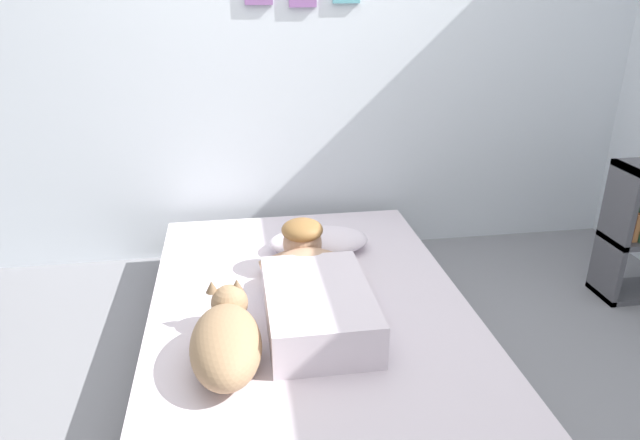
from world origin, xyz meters
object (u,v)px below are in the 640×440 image
object	(u,v)px
bed	(309,325)
pillow	(318,241)
person_lying	(313,288)
coffee_cup	(324,247)
cell_phone	(295,359)
dog	(226,339)

from	to	relation	value
bed	pillow	world-z (taller)	pillow
person_lying	coffee_cup	size ratio (longest dim) A/B	7.36
coffee_cup	person_lying	bearing A→B (deg)	-104.39
bed	cell_phone	size ratio (longest dim) A/B	14.48
bed	cell_phone	bearing A→B (deg)	-104.09
cell_phone	person_lying	bearing A→B (deg)	71.14
person_lying	dog	distance (m)	0.49
bed	person_lying	world-z (taller)	person_lying
person_lying	dog	xyz separation A→B (m)	(-0.37, -0.32, -0.00)
bed	dog	distance (m)	0.60
cell_phone	coffee_cup	bearing A→B (deg)	73.81
pillow	coffee_cup	size ratio (longest dim) A/B	4.16
person_lying	cell_phone	size ratio (longest dim) A/B	6.57
pillow	coffee_cup	distance (m)	0.05
bed	pillow	bearing A→B (deg)	76.16
coffee_cup	cell_phone	size ratio (longest dim) A/B	0.89
dog	coffee_cup	size ratio (longest dim) A/B	4.60
bed	pillow	distance (m)	0.53
person_lying	coffee_cup	distance (m)	0.55
person_lying	coffee_cup	world-z (taller)	person_lying
pillow	person_lying	xyz separation A→B (m)	(-0.11, -0.57, 0.05)
pillow	person_lying	distance (m)	0.59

